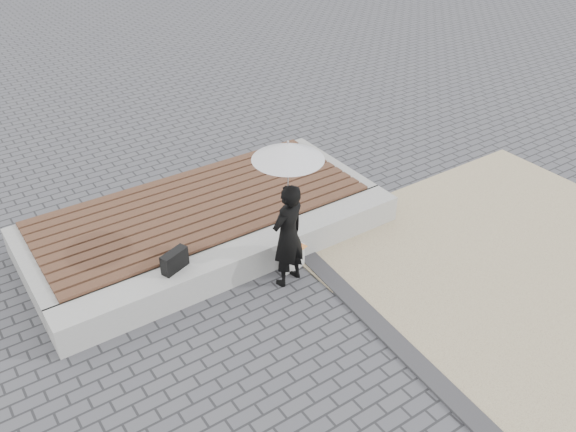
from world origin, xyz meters
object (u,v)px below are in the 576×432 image
(parasol, at_px, (288,151))
(canvas_tote, at_px, (292,257))
(seating_ledge, at_px, (244,259))
(handbag, at_px, (175,261))
(woman, at_px, (288,236))

(parasol, distance_m, canvas_tote, 1.72)
(seating_ledge, bearing_deg, handbag, 176.18)
(woman, xyz_separation_m, canvas_tote, (0.19, 0.19, -0.54))
(woman, height_order, handbag, woman)
(handbag, height_order, canvas_tote, handbag)
(seating_ledge, bearing_deg, canvas_tote, -28.19)
(woman, distance_m, parasol, 1.17)
(canvas_tote, bearing_deg, parasol, -143.55)
(handbag, distance_m, canvas_tote, 1.57)
(seating_ledge, relative_size, canvas_tote, 14.27)
(woman, xyz_separation_m, parasol, (0.00, 0.00, 1.17))
(seating_ledge, height_order, parasol, parasol)
(canvas_tote, bearing_deg, woman, -143.55)
(parasol, relative_size, canvas_tote, 3.08)
(seating_ledge, height_order, handbag, handbag)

